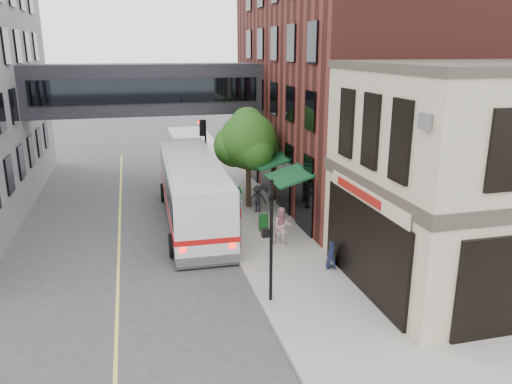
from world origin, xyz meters
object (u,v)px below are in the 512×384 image
bus (192,187)px  pedestrian_c (258,199)px  pedestrian_b (282,226)px  newspaper_box (263,223)px  sandwich_board (331,255)px  pedestrian_a (281,227)px

bus → pedestrian_c: bearing=3.4°
pedestrian_b → pedestrian_c: size_ratio=1.16×
bus → newspaper_box: size_ratio=15.16×
newspaper_box → sandwich_board: (1.61, -4.83, 0.10)m
newspaper_box → pedestrian_b: bearing=-74.5°
pedestrian_c → newspaper_box: pedestrian_c is taller
newspaper_box → sandwich_board: sandwich_board is taller
bus → newspaper_box: bearing=-40.2°
pedestrian_c → sandwich_board: size_ratio=1.48×
bus → pedestrian_b: 5.88m
sandwich_board → pedestrian_c: bearing=118.3°
pedestrian_b → pedestrian_c: (0.06, 4.82, -0.12)m
pedestrian_a → newspaper_box: size_ratio=1.91×
pedestrian_c → newspaper_box: (-0.45, -2.89, -0.35)m
pedestrian_a → sandwich_board: pedestrian_a is taller
bus → newspaper_box: bus is taller
pedestrian_a → pedestrian_c: bearing=108.3°
pedestrian_a → pedestrian_b: size_ratio=0.89×
pedestrian_b → sandwich_board: bearing=-53.3°
bus → sandwich_board: bearing=-57.5°
pedestrian_a → pedestrian_b: 0.15m
bus → sandwich_board: 8.98m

